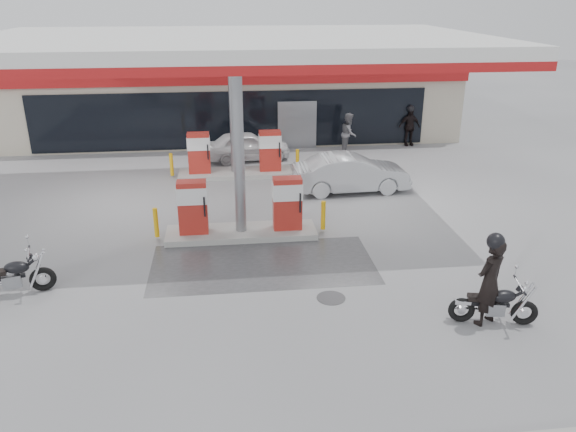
# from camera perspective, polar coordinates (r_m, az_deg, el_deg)

# --- Properties ---
(ground) EXTENTS (90.00, 90.00, 0.00)m
(ground) POSITION_cam_1_polar(r_m,az_deg,el_deg) (15.25, -4.45, -4.99)
(ground) COLOR gray
(ground) RESTS_ON ground
(wet_patch) EXTENTS (6.00, 3.00, 0.00)m
(wet_patch) POSITION_cam_1_polar(r_m,az_deg,el_deg) (15.27, -2.57, -4.90)
(wet_patch) COLOR #4C4C4F
(wet_patch) RESTS_ON ground
(drain_cover) EXTENTS (0.70, 0.70, 0.01)m
(drain_cover) POSITION_cam_1_polar(r_m,az_deg,el_deg) (13.70, 4.39, -8.30)
(drain_cover) COLOR #38383A
(drain_cover) RESTS_ON ground
(store_building) EXTENTS (22.00, 8.22, 4.00)m
(store_building) POSITION_cam_1_polar(r_m,az_deg,el_deg) (29.95, -5.92, 12.40)
(store_building) COLOR #B4AD97
(store_building) RESTS_ON ground
(canopy) EXTENTS (16.00, 10.02, 5.51)m
(canopy) POSITION_cam_1_polar(r_m,az_deg,el_deg) (18.68, -5.64, 16.84)
(canopy) COLOR silver
(canopy) RESTS_ON ground
(pump_island_near) EXTENTS (5.14, 1.30, 1.78)m
(pump_island_near) POSITION_cam_1_polar(r_m,az_deg,el_deg) (16.79, -4.82, 0.24)
(pump_island_near) COLOR #9E9E99
(pump_island_near) RESTS_ON ground
(pump_island_far) EXTENTS (5.14, 1.30, 1.78)m
(pump_island_far) POSITION_cam_1_polar(r_m,az_deg,el_deg) (22.48, -5.40, 5.85)
(pump_island_far) COLOR #9E9E99
(pump_island_far) RESTS_ON ground
(main_motorcycle) EXTENTS (1.93, 0.82, 1.00)m
(main_motorcycle) POSITION_cam_1_polar(r_m,az_deg,el_deg) (13.31, 20.29, -8.53)
(main_motorcycle) COLOR black
(main_motorcycle) RESTS_ON ground
(biker_main) EXTENTS (0.89, 0.79, 2.04)m
(biker_main) POSITION_cam_1_polar(r_m,az_deg,el_deg) (12.99, 19.80, -6.34)
(biker_main) COLOR black
(biker_main) RESTS_ON ground
(parked_motorcycle) EXTENTS (2.04, 0.87, 1.07)m
(parked_motorcycle) POSITION_cam_1_polar(r_m,az_deg,el_deg) (15.09, -26.31, -5.68)
(parked_motorcycle) COLOR black
(parked_motorcycle) RESTS_ON ground
(sedan_white) EXTENTS (3.86, 1.94, 1.26)m
(sedan_white) POSITION_cam_1_polar(r_m,az_deg,el_deg) (24.63, -4.20, 7.13)
(sedan_white) COLOR white
(sedan_white) RESTS_ON ground
(attendant) EXTENTS (0.95, 1.07, 1.83)m
(attendant) POSITION_cam_1_polar(r_m,az_deg,el_deg) (25.75, 6.20, 8.35)
(attendant) COLOR slate
(attendant) RESTS_ON ground
(hatchback_silver) EXTENTS (4.25, 1.64, 1.38)m
(hatchback_silver) POSITION_cam_1_polar(r_m,az_deg,el_deg) (20.69, 6.45, 4.33)
(hatchback_silver) COLOR #ADB1B6
(hatchback_silver) RESTS_ON ground
(parked_car_left) EXTENTS (4.67, 2.33, 1.30)m
(parked_car_left) POSITION_cam_1_polar(r_m,az_deg,el_deg) (29.83, -25.12, 7.77)
(parked_car_left) COLOR #4A101B
(parked_car_left) RESTS_ON ground
(biker_walking) EXTENTS (1.09, 0.52, 1.80)m
(biker_walking) POSITION_cam_1_polar(r_m,az_deg,el_deg) (27.53, 12.22, 8.85)
(biker_walking) COLOR black
(biker_walking) RESTS_ON ground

